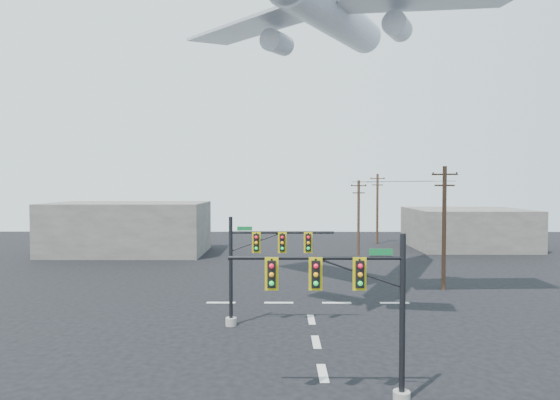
{
  "coord_description": "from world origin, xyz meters",
  "views": [
    {
      "loc": [
        -1.75,
        -20.02,
        8.24
      ],
      "look_at": [
        -1.88,
        5.0,
        7.36
      ],
      "focal_mm": 30.0,
      "sensor_mm": 36.0,
      "label": 1
    }
  ],
  "objects_px": {
    "signal_mast_near": "(358,307)",
    "utility_pole_b": "(359,219)",
    "signal_mast_far": "(257,264)",
    "utility_pole_c": "(377,207)",
    "airliner": "(335,16)",
    "utility_pole_a": "(444,225)"
  },
  "relations": [
    {
      "from": "signal_mast_near",
      "to": "signal_mast_far",
      "type": "xyz_separation_m",
      "value": [
        -4.3,
        9.59,
        -0.06
      ]
    },
    {
      "from": "airliner",
      "to": "signal_mast_far",
      "type": "bearing_deg",
      "value": 165.86
    },
    {
      "from": "signal_mast_near",
      "to": "utility_pole_b",
      "type": "bearing_deg",
      "value": 80.74
    },
    {
      "from": "signal_mast_far",
      "to": "utility_pole_a",
      "type": "relative_size",
      "value": 0.66
    },
    {
      "from": "utility_pole_b",
      "to": "airliner",
      "type": "relative_size",
      "value": 0.35
    },
    {
      "from": "utility_pole_a",
      "to": "airliner",
      "type": "distance_m",
      "value": 17.64
    },
    {
      "from": "utility_pole_a",
      "to": "utility_pole_c",
      "type": "height_order",
      "value": "utility_pole_a"
    },
    {
      "from": "utility_pole_c",
      "to": "signal_mast_near",
      "type": "bearing_deg",
      "value": -82.76
    },
    {
      "from": "utility_pole_c",
      "to": "utility_pole_b",
      "type": "bearing_deg",
      "value": -89.51
    },
    {
      "from": "signal_mast_near",
      "to": "airliner",
      "type": "relative_size",
      "value": 0.28
    },
    {
      "from": "signal_mast_near",
      "to": "utility_pole_c",
      "type": "height_order",
      "value": "utility_pole_c"
    },
    {
      "from": "utility_pole_a",
      "to": "utility_pole_c",
      "type": "xyz_separation_m",
      "value": [
        0.51,
        27.97,
        -0.0
      ]
    },
    {
      "from": "signal_mast_far",
      "to": "utility_pole_c",
      "type": "distance_m",
      "value": 40.08
    },
    {
      "from": "utility_pole_b",
      "to": "signal_mast_far",
      "type": "bearing_deg",
      "value": -123.11
    },
    {
      "from": "signal_mast_far",
      "to": "utility_pole_b",
      "type": "relative_size",
      "value": 0.74
    },
    {
      "from": "signal_mast_near",
      "to": "utility_pole_c",
      "type": "relative_size",
      "value": 0.71
    },
    {
      "from": "utility_pole_a",
      "to": "utility_pole_b",
      "type": "relative_size",
      "value": 1.12
    },
    {
      "from": "signal_mast_near",
      "to": "utility_pole_b",
      "type": "height_order",
      "value": "utility_pole_b"
    },
    {
      "from": "utility_pole_c",
      "to": "airliner",
      "type": "height_order",
      "value": "airliner"
    },
    {
      "from": "signal_mast_near",
      "to": "airliner",
      "type": "bearing_deg",
      "value": 86.75
    },
    {
      "from": "utility_pole_c",
      "to": "airliner",
      "type": "bearing_deg",
      "value": -87.39
    },
    {
      "from": "utility_pole_a",
      "to": "utility_pole_c",
      "type": "distance_m",
      "value": 27.98
    }
  ]
}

